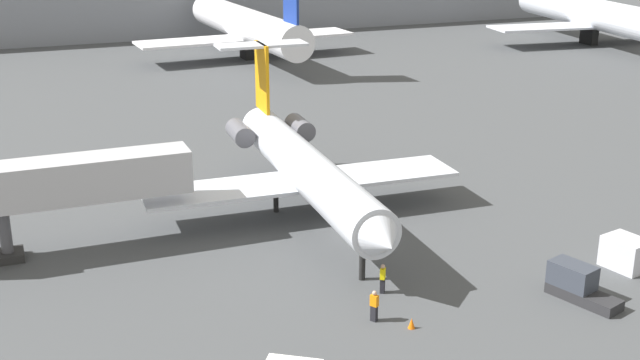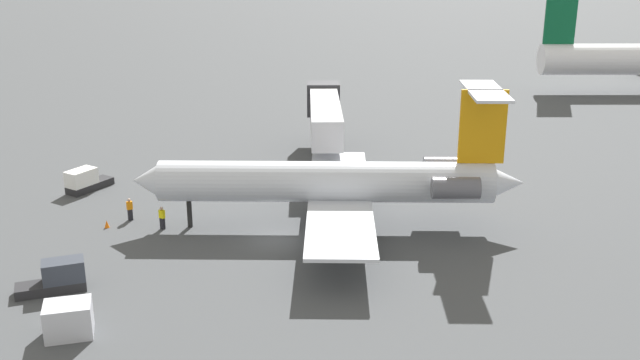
% 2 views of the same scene
% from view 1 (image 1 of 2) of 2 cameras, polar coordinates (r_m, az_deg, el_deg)
% --- Properties ---
extents(ground_plane, '(400.00, 400.00, 0.10)m').
position_cam_1_polar(ground_plane, '(52.60, 2.15, -3.79)').
color(ground_plane, '#424447').
extents(regional_jet, '(21.56, 27.73, 10.13)m').
position_cam_1_polar(regional_jet, '(54.33, -1.17, 1.05)').
color(regional_jet, silver).
rests_on(regional_jet, ground_plane).
extents(jet_bridge, '(15.62, 3.21, 6.14)m').
position_cam_1_polar(jet_bridge, '(50.68, -18.98, -0.31)').
color(jet_bridge, '#ADADB2').
rests_on(jet_bridge, ground_plane).
extents(ground_crew_marshaller, '(0.43, 0.48, 1.69)m').
position_cam_1_polar(ground_crew_marshaller, '(41.81, 3.82, -8.77)').
color(ground_crew_marshaller, black).
rests_on(ground_crew_marshaller, ground_plane).
extents(ground_crew_loader, '(0.44, 0.48, 1.69)m').
position_cam_1_polar(ground_crew_loader, '(44.66, 4.41, -6.88)').
color(ground_crew_loader, black).
rests_on(ground_crew_loader, ground_plane).
extents(baggage_tug_lead, '(2.56, 4.24, 1.90)m').
position_cam_1_polar(baggage_tug_lead, '(46.05, 17.56, -6.97)').
color(baggage_tug_lead, '#262628').
rests_on(baggage_tug_lead, ground_plane).
extents(cargo_container_uld, '(2.35, 2.78, 1.84)m').
position_cam_1_polar(cargo_container_uld, '(50.63, 20.61, -4.81)').
color(cargo_container_uld, silver).
rests_on(cargo_container_uld, ground_plane).
extents(traffic_cone_near, '(0.36, 0.36, 0.55)m').
position_cam_1_polar(traffic_cone_near, '(41.58, 6.43, -9.93)').
color(traffic_cone_near, orange).
rests_on(traffic_cone_near, ground_plane).
extents(parked_airliner_west_mid, '(29.74, 35.25, 13.76)m').
position_cam_1_polar(parked_airliner_west_mid, '(111.04, -5.17, 10.72)').
color(parked_airliner_west_mid, white).
rests_on(parked_airliner_west_mid, ground_plane).
extents(parked_airliner_centre, '(31.21, 36.82, 13.75)m').
position_cam_1_polar(parked_airliner_centre, '(128.64, 18.50, 10.96)').
color(parked_airliner_centre, silver).
rests_on(parked_airliner_centre, ground_plane).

